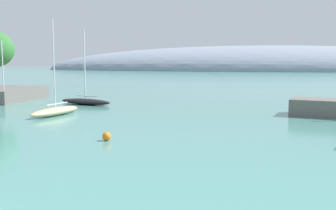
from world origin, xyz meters
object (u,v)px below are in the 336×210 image
sailboat_white_near_shore (4,98)px  sailboat_black_outer_mooring (85,101)px  mooring_buoy_orange (107,136)px  sailboat_sand_end_of_line (55,111)px

sailboat_white_near_shore → sailboat_black_outer_mooring: 12.37m
sailboat_black_outer_mooring → mooring_buoy_orange: 23.66m
sailboat_white_near_shore → sailboat_black_outer_mooring: bearing=59.4°
sailboat_black_outer_mooring → sailboat_sand_end_of_line: size_ratio=0.98×
sailboat_sand_end_of_line → mooring_buoy_orange: size_ratio=15.85×
sailboat_white_near_shore → sailboat_black_outer_mooring: size_ratio=0.86×
mooring_buoy_orange → sailboat_sand_end_of_line: bearing=131.0°
sailboat_white_near_shore → mooring_buoy_orange: 31.91m
sailboat_sand_end_of_line → mooring_buoy_orange: (9.72, -11.18, -0.19)m
sailboat_white_near_shore → sailboat_sand_end_of_line: (13.27, -10.95, -0.01)m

